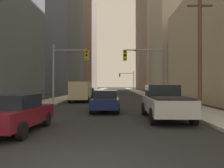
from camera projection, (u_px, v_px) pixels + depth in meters
sidewalk_left at (88, 93)px, 54.96m from camera, size 2.94×160.00×0.15m
sidewalk_right at (141, 93)px, 54.66m from camera, size 2.94×160.00×0.15m
pickup_truck_silver at (165, 102)px, 12.50m from camera, size 2.20×5.43×1.90m
cargo_van_beige at (81, 90)px, 25.53m from camera, size 2.16×5.27×2.26m
sedan_maroon at (15, 113)px, 9.01m from camera, size 1.96×4.27×1.52m
sedan_navy at (106, 101)px, 15.86m from camera, size 1.95×4.21×1.52m
sedan_black at (88, 93)px, 30.91m from camera, size 1.95×4.22×1.52m
traffic_signal_near_left at (69, 64)px, 22.48m from camera, size 3.64×0.44×6.00m
traffic_signal_near_right at (147, 63)px, 22.30m from camera, size 4.34×0.44×6.00m
traffic_signal_far_right at (127, 78)px, 66.52m from camera, size 4.38×0.44×6.00m
utility_pole_right at (200, 45)px, 16.29m from camera, size 2.20×0.28×9.07m
street_lamp_right at (147, 68)px, 34.37m from camera, size 2.47×0.32×7.50m
building_left_mid_office at (34, 38)px, 56.48m from camera, size 21.72×21.05×27.72m
building_left_far_tower at (78, 8)px, 95.22m from camera, size 14.51×22.86×69.21m
building_right_mid_block at (188, 35)px, 50.26m from camera, size 15.79×20.33×26.48m
building_right_far_highrise at (166, 32)px, 94.16m from camera, size 24.07×18.41×48.54m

